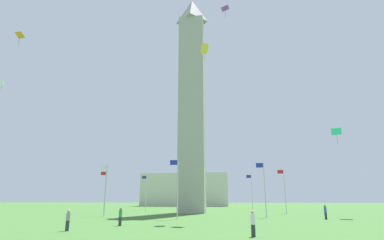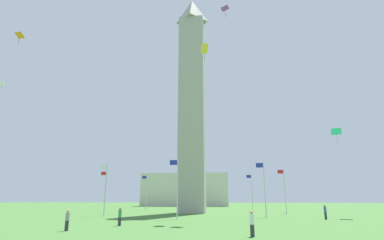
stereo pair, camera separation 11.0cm
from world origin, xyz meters
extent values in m
plane|color=#3D6B2D|center=(0.00, 0.00, 0.00)|extent=(260.00, 260.00, 0.00)
cube|color=#A8A399|center=(0.00, 0.00, 19.17)|extent=(4.79, 4.79, 38.34)
pyramid|color=gray|center=(0.00, 0.00, 40.95)|extent=(4.79, 4.79, 5.23)
cylinder|color=silver|center=(16.44, 0.00, 3.79)|extent=(0.14, 0.14, 7.59)
cube|color=red|center=(16.99, 0.00, 7.14)|extent=(1.00, 0.03, 0.64)
cylinder|color=silver|center=(11.62, 11.62, 3.79)|extent=(0.14, 0.14, 7.59)
cube|color=white|center=(12.17, 11.62, 7.14)|extent=(1.00, 0.03, 0.64)
cylinder|color=silver|center=(0.00, 16.44, 3.79)|extent=(0.14, 0.14, 7.59)
cube|color=#1E2D99|center=(0.55, 16.44, 7.14)|extent=(1.00, 0.03, 0.64)
cylinder|color=silver|center=(-11.62, 11.62, 3.79)|extent=(0.14, 0.14, 7.59)
cube|color=#1E2D99|center=(-11.07, 11.62, 7.14)|extent=(1.00, 0.03, 0.64)
cylinder|color=silver|center=(-16.44, 0.00, 3.79)|extent=(0.14, 0.14, 7.59)
cube|color=red|center=(-15.89, 0.00, 7.14)|extent=(1.00, 0.03, 0.64)
cylinder|color=silver|center=(-11.62, -11.62, 3.79)|extent=(0.14, 0.14, 7.59)
cube|color=#1E2D99|center=(-11.07, -11.62, 7.14)|extent=(1.00, 0.03, 0.64)
cylinder|color=silver|center=(0.00, -16.44, 3.79)|extent=(0.14, 0.14, 7.59)
cube|color=#1E2D99|center=(0.55, -16.44, 7.14)|extent=(1.00, 0.03, 0.64)
cylinder|color=silver|center=(11.62, -11.62, 3.79)|extent=(0.14, 0.14, 7.59)
cube|color=#1E2D99|center=(12.17, -11.62, 7.14)|extent=(1.00, 0.03, 0.64)
cylinder|color=#2D2D38|center=(6.60, 31.45, 0.40)|extent=(0.29, 0.29, 0.80)
cylinder|color=gray|center=(6.60, 31.45, 1.12)|extent=(0.32, 0.32, 0.63)
sphere|color=tan|center=(6.60, 31.45, 1.55)|extent=(0.24, 0.24, 0.24)
cylinder|color=#2D2D38|center=(-8.08, 33.56, 0.40)|extent=(0.29, 0.29, 0.80)
cylinder|color=white|center=(-8.08, 33.56, 1.15)|extent=(0.32, 0.32, 0.71)
sphere|color=tan|center=(-8.08, 33.56, 1.63)|extent=(0.24, 0.24, 0.24)
cylinder|color=#2D2D38|center=(3.97, 26.40, 0.40)|extent=(0.29, 0.29, 0.80)
cylinder|color=#388C47|center=(3.97, 26.40, 1.13)|extent=(0.32, 0.32, 0.66)
sphere|color=#936B4C|center=(3.97, 26.40, 1.58)|extent=(0.24, 0.24, 0.24)
cylinder|color=#2D2D38|center=(-18.61, 14.54, 0.40)|extent=(0.29, 0.29, 0.80)
cylinder|color=#3851B2|center=(-18.61, 14.54, 1.16)|extent=(0.32, 0.32, 0.72)
sphere|color=#936B4C|center=(-18.61, 14.54, 1.64)|extent=(0.24, 0.24, 0.24)
cube|color=orange|center=(17.79, 26.06, 21.50)|extent=(0.95, 0.86, 0.45)
cylinder|color=#A75C15|center=(17.79, 26.06, 20.78)|extent=(0.04, 0.04, 1.08)
cone|color=white|center=(24.62, 19.49, 18.09)|extent=(0.97, 1.14, 1.08)
cylinder|color=#A7A7A7|center=(24.62, 19.49, 17.43)|extent=(0.04, 0.04, 1.00)
cube|color=#33C6D1|center=(-22.92, 9.42, 12.28)|extent=(1.76, 1.62, 0.81)
cylinder|color=teal|center=(-22.92, 9.42, 11.13)|extent=(0.04, 0.04, 1.73)
cube|color=yellow|center=(-3.69, 16.27, 23.58)|extent=(1.25, 1.35, 1.50)
cylinder|color=#A4921C|center=(-3.69, 16.27, 22.39)|extent=(0.04, 0.04, 1.78)
cube|color=purple|center=(-6.85, 13.48, 31.91)|extent=(1.38, 1.41, 0.32)
cylinder|color=#67278E|center=(-6.85, 13.48, 30.96)|extent=(0.04, 0.04, 1.42)
cube|color=beige|center=(7.85, -51.26, 5.32)|extent=(28.83, 15.57, 10.65)
camera|label=1|loc=(-6.37, 56.00, 2.58)|focal=28.31mm
camera|label=2|loc=(-6.48, 55.99, 2.58)|focal=28.31mm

